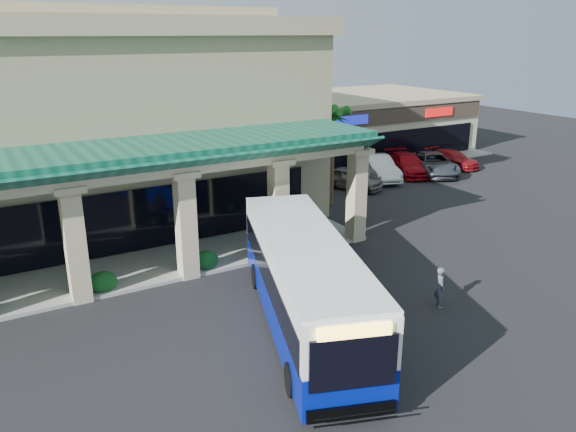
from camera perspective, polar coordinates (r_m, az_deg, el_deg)
ground at (r=21.99m, az=2.36°, el=-9.35°), size 110.00×110.00×0.00m
main_building at (r=32.76m, az=-25.80°, el=8.55°), size 30.80×14.80×11.35m
arcade at (r=24.42m, az=-22.76°, el=-0.70°), size 30.00×6.20×5.70m
strip_mall at (r=50.06m, az=4.97°, el=9.30°), size 22.50×12.50×4.90m
palm_0 at (r=34.07m, az=4.51°, el=6.54°), size 2.40×2.40×6.60m
palm_1 at (r=37.13m, az=3.12°, el=6.92°), size 2.40×2.40×5.80m
broadleaf_tree at (r=40.47m, az=-3.21°, el=7.15°), size 2.60×2.60×4.81m
transit_bus at (r=20.04m, az=1.68°, el=-6.91°), size 6.55×12.18×3.33m
pedestrian at (r=22.55m, az=15.23°, el=-6.99°), size 0.65×0.71×1.63m
car_silver at (r=38.23m, az=6.47°, el=3.83°), size 3.36×4.66×1.48m
car_white at (r=41.00m, az=9.07°, el=4.89°), size 3.31×5.53×1.72m
car_red at (r=42.91m, az=11.99°, el=5.18°), size 3.77×5.69×1.53m
car_gray at (r=43.41m, az=14.53°, el=5.18°), size 4.79×6.32×1.59m
car_extra at (r=46.15m, az=16.36°, el=5.60°), size 2.33×4.70×1.31m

